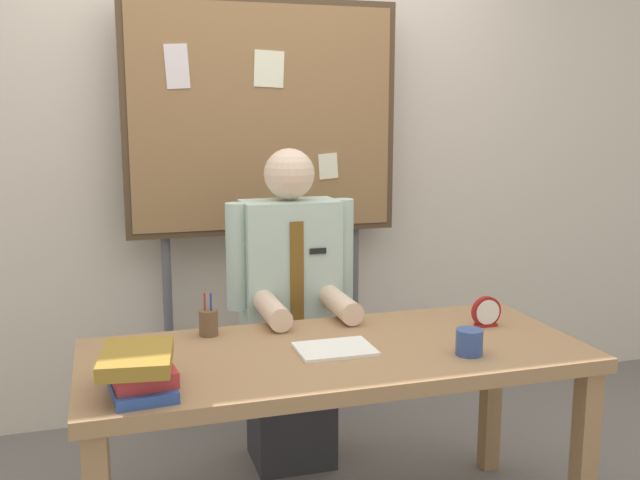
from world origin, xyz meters
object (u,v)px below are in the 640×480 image
Objects in this scene: desk at (336,372)px; open_notebook at (335,349)px; bulletin_board at (264,124)px; pen_holder at (208,322)px; person at (291,322)px; book_stack at (139,370)px; desk_clock at (486,313)px; coffee_mug at (469,342)px.

open_notebook reaches higher than desk.
bulletin_board reaches higher than pen_holder.
open_notebook is 0.49m from pen_holder.
desk is at bearing 63.55° from open_notebook.
open_notebook is (-0.01, -0.63, 0.08)m from person.
open_notebook is at bearing 15.13° from book_stack.
person is at bearing 90.00° from desk.
person is at bearing 139.72° from desk_clock.
bulletin_board is 1.34m from open_notebook.
desk_clock is at bearing 51.02° from coffee_mug.
person reaches higher than desk.
person reaches higher than desk_clock.
desk_clock is 0.35m from coffee_mug.
open_notebook is at bearing -37.56° from pen_holder.
open_notebook is at bearing -116.45° from desk.
open_notebook is 2.24× the size of desk_clock.
coffee_mug is at bearing -128.98° from desk_clock.
person reaches higher than open_notebook.
coffee_mug is at bearing -63.01° from person.
book_stack is at bearing -119.53° from pen_holder.
person is 0.67× the size of bulletin_board.
pen_holder is at bearing 149.85° from coffee_mug.
open_notebook is 0.65m from desk_clock.
person is 0.54m from pen_holder.
desk_clock reaches higher than coffee_mug.
bulletin_board is (-0.00, 0.49, 0.83)m from person.
person is 8.63× the size of pen_holder.
bulletin_board is at bearing 121.71° from desk_clock.
person reaches higher than coffee_mug.
pen_holder is at bearing 145.02° from desk.
open_notebook is at bearing -90.50° from bulletin_board.
desk is 18.98× the size of coffee_mug.
desk is 0.65m from desk_clock.
desk_clock is at bearing 8.94° from open_notebook.
open_notebook is (0.66, 0.18, -0.06)m from book_stack.
bulletin_board is 12.80× the size of pen_holder.
pen_holder reaches higher than open_notebook.
pen_holder is (0.27, 0.48, -0.02)m from book_stack.
coffee_mug is at bearing -24.94° from desk.
bulletin_board reaches higher than person.
person reaches higher than pen_holder.
book_stack is 1.87× the size of pen_holder.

